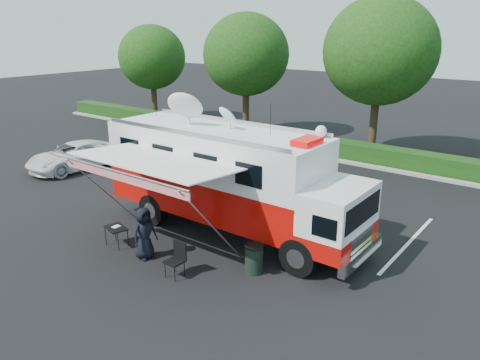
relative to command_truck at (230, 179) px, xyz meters
The scene contains 10 objects.
ground_plane 2.07m from the command_truck, ahead, with size 120.00×120.00×0.00m, color black.
back_border 13.29m from the command_truck, 84.55° to the left, with size 60.00×6.14×8.87m.
stall_lines 3.67m from the command_truck, 97.83° to the left, with size 24.12×5.50×0.01m.
command_truck is the anchor object (origin of this frame).
awning 3.19m from the command_truck, 107.43° to the right, with size 5.49×2.82×3.31m.
white_suv 11.80m from the command_truck, behind, with size 2.31×5.01×1.39m, color silver.
person 3.97m from the command_truck, 105.90° to the right, with size 0.85×0.56×1.75m, color black.
folding_table 4.29m from the command_truck, 126.29° to the right, with size 0.93×0.77×0.69m.
folding_chair 3.80m from the command_truck, 78.40° to the right, with size 0.52×0.54×1.08m.
trash_bin 3.48m from the command_truck, 37.71° to the right, with size 0.61×0.61×0.90m.
Camera 1 is at (9.78, -12.37, 7.24)m, focal length 35.00 mm.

